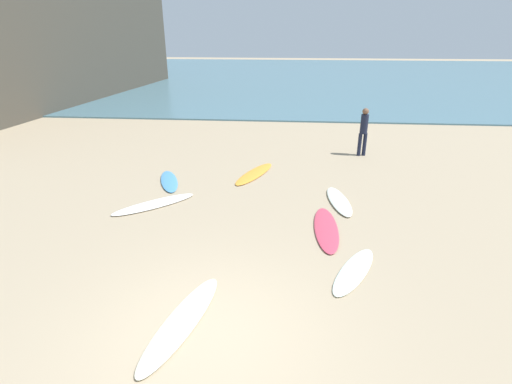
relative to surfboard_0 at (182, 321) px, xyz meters
name	(u,v)px	position (x,y,z in m)	size (l,w,h in m)	color
ground_plane	(207,334)	(0.48, -0.22, -0.04)	(120.00, 120.00, 0.00)	tan
ocean_water	(278,76)	(0.48, 35.22, 0.00)	(120.00, 40.00, 0.08)	slate
surfboard_0	(182,321)	(0.00, 0.00, 0.00)	(0.54, 2.55, 0.07)	silver
surfboard_1	(326,229)	(2.70, 3.52, 0.00)	(0.58, 2.37, 0.07)	#D9425B
surfboard_2	(154,204)	(-1.99, 4.57, 0.00)	(0.56, 2.41, 0.07)	white
surfboard_3	(339,201)	(3.19, 5.20, 0.01)	(0.52, 2.04, 0.09)	silver
surfboard_4	(354,271)	(3.12, 1.75, -0.01)	(0.50, 1.96, 0.06)	white
surfboard_5	(169,181)	(-2.08, 6.33, 0.00)	(0.51, 1.97, 0.08)	#4E96D5
surfboard_6	(254,174)	(0.59, 7.26, 0.00)	(0.56, 2.41, 0.06)	#F49E33
beachgoer_near	(364,129)	(4.53, 9.74, 0.99)	(0.34, 0.33, 1.83)	#191E33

